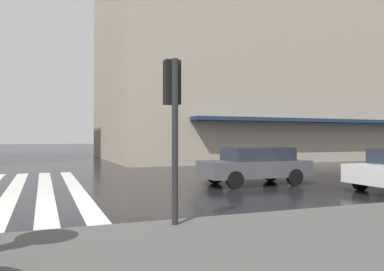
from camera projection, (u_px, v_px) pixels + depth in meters
The scene contains 5 objects.
ground_plane at pixel (95, 206), 10.05m from camera, with size 220.00×220.00×0.00m, color black.
zebra_crossing at pixel (14, 190), 12.99m from camera, with size 13.00×4.50×0.01m.
haussmann_block_corner at pixel (252, 24), 35.47m from camera, with size 17.61×26.57×25.03m.
traffic_signal_post at pixel (173, 105), 7.33m from camera, with size 0.44×0.30×3.11m.
car_dark_grey at pixel (255, 165), 14.65m from camera, with size 1.85×4.10×1.41m.
Camera 1 is at (-10.30, 1.27, 1.77)m, focal length 36.09 mm.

